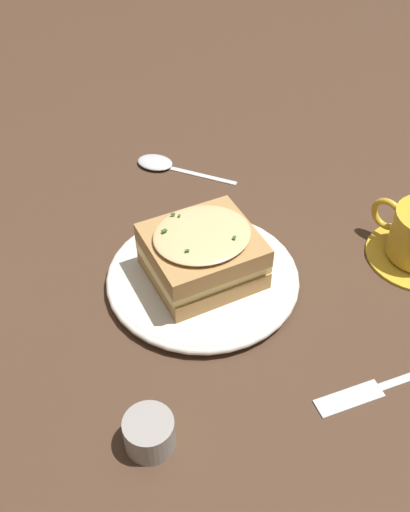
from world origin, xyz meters
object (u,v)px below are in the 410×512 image
object	(u,v)px
fork	(380,387)
spoon	(161,164)
sandwich	(203,254)
dinner_plate	(205,278)
condiment_pot	(149,433)

from	to	relation	value
fork	spoon	world-z (taller)	spoon
sandwich	spoon	size ratio (longest dim) A/B	1.06
sandwich	fork	xyz separation A→B (m)	(-0.20, 0.12, -0.05)
dinner_plate	condiment_pot	bearing A→B (deg)	84.03
dinner_plate	fork	size ratio (longest dim) A/B	1.33
dinner_plate	spoon	distance (m)	0.26
dinner_plate	spoon	size ratio (longest dim) A/B	1.46
spoon	condiment_pot	distance (m)	0.46
fork	dinner_plate	bearing A→B (deg)	29.40
dinner_plate	sandwich	distance (m)	0.04
condiment_pot	sandwich	bearing A→B (deg)	-95.47
sandwich	condiment_pot	distance (m)	0.22
dinner_plate	spoon	bearing A→B (deg)	-66.78
sandwich	spoon	distance (m)	0.26
dinner_plate	spoon	xyz separation A→B (m)	(0.10, -0.24, -0.00)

